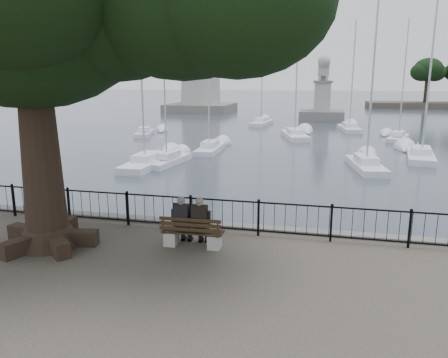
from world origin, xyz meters
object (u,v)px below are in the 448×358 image
(bench, at_px, (192,236))
(person_right, at_px, (201,223))
(lighthouse, at_px, (200,28))
(person_left, at_px, (183,222))
(lion_monument, at_px, (322,105))

(bench, xyz_separation_m, person_right, (0.21, 0.10, 0.33))
(bench, height_order, person_right, person_right)
(lighthouse, bearing_deg, person_right, -73.78)
(person_right, distance_m, lighthouse, 64.25)
(person_left, xyz_separation_m, lion_monument, (2.85, 48.60, 0.45))
(bench, xyz_separation_m, lion_monument, (2.57, 48.69, 0.78))
(person_left, relative_size, person_right, 1.00)
(lion_monument, bearing_deg, person_left, -93.36)
(bench, relative_size, person_right, 1.20)
(person_right, bearing_deg, lion_monument, 87.22)
(lion_monument, bearing_deg, person_right, -92.78)
(lion_monument, bearing_deg, bench, -93.02)
(bench, distance_m, person_left, 0.44)
(person_right, distance_m, lion_monument, 48.64)
(person_left, relative_size, lion_monument, 0.16)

